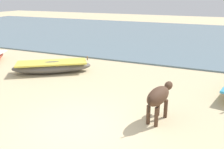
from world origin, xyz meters
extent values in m
plane|color=beige|center=(0.00, 0.00, 0.00)|extent=(80.00, 80.00, 0.00)
cube|color=slate|center=(0.00, 17.25, 0.04)|extent=(60.00, 20.00, 0.08)
ellipsoid|color=#5B5651|center=(-3.89, 4.02, 0.27)|extent=(3.68, 3.02, 0.54)
cube|color=#EAD84C|center=(-3.89, 4.02, 0.50)|extent=(3.30, 2.75, 0.07)
cube|color=olive|center=(-3.66, 4.18, 0.42)|extent=(0.63, 0.84, 0.04)
cylinder|color=olive|center=(-2.48, 5.00, 0.64)|extent=(0.06, 0.06, 0.20)
ellipsoid|color=#4C3323|center=(1.94, 1.31, 0.79)|extent=(0.66, 1.22, 0.51)
ellipsoid|color=#4C3323|center=(2.08, 2.07, 0.88)|extent=(0.30, 0.41, 0.27)
sphere|color=#2D2119|center=(2.11, 2.23, 0.85)|extent=(0.12, 0.12, 0.11)
cylinder|color=#4C3323|center=(1.88, 1.66, 0.29)|extent=(0.12, 0.12, 0.58)
cylinder|color=#4C3323|center=(2.13, 1.62, 0.29)|extent=(0.12, 0.12, 0.58)
cylinder|color=#4C3323|center=(1.76, 1.00, 0.29)|extent=(0.12, 0.12, 0.58)
cylinder|color=#4C3323|center=(2.01, 0.95, 0.29)|extent=(0.12, 0.12, 0.58)
cylinder|color=#2D2119|center=(1.84, 0.71, 0.74)|extent=(0.04, 0.04, 0.47)
camera|label=1|loc=(3.47, -5.45, 3.63)|focal=40.49mm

